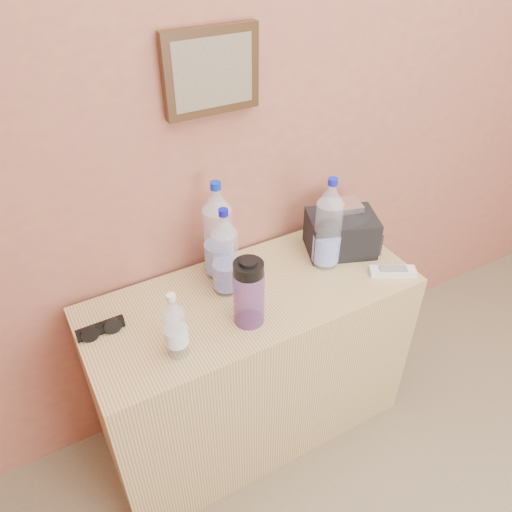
{
  "coord_description": "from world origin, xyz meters",
  "views": [
    {
      "loc": [
        -1.01,
        0.62,
        1.85
      ],
      "look_at": [
        -0.39,
        1.71,
        0.9
      ],
      "focal_mm": 35.0,
      "sensor_mm": 36.0,
      "label": 1
    }
  ],
  "objects_px": {
    "dresser": "(252,364)",
    "foil_packet": "(345,206)",
    "ac_remote": "(393,272)",
    "toiletry_bag": "(341,231)",
    "pet_large_b": "(218,236)",
    "nalgene_bottle": "(249,292)",
    "sunglasses": "(101,328)",
    "pet_large_d": "(328,228)",
    "pet_small": "(175,328)",
    "pet_large_c": "(225,256)"
  },
  "relations": [
    {
      "from": "pet_large_b",
      "to": "ac_remote",
      "type": "distance_m",
      "value": 0.63
    },
    {
      "from": "pet_large_c",
      "to": "toiletry_bag",
      "type": "distance_m",
      "value": 0.48
    },
    {
      "from": "pet_large_d",
      "to": "nalgene_bottle",
      "type": "bearing_deg",
      "value": -161.86
    },
    {
      "from": "dresser",
      "to": "foil_packet",
      "type": "relative_size",
      "value": 10.25
    },
    {
      "from": "pet_large_b",
      "to": "pet_large_d",
      "type": "bearing_deg",
      "value": -20.54
    },
    {
      "from": "nalgene_bottle",
      "to": "sunglasses",
      "type": "height_order",
      "value": "nalgene_bottle"
    },
    {
      "from": "nalgene_bottle",
      "to": "pet_large_b",
      "type": "bearing_deg",
      "value": 84.46
    },
    {
      "from": "ac_remote",
      "to": "foil_packet",
      "type": "xyz_separation_m",
      "value": [
        -0.06,
        0.23,
        0.17
      ]
    },
    {
      "from": "pet_small",
      "to": "ac_remote",
      "type": "height_order",
      "value": "pet_small"
    },
    {
      "from": "pet_large_b",
      "to": "pet_large_c",
      "type": "bearing_deg",
      "value": -101.95
    },
    {
      "from": "nalgene_bottle",
      "to": "dresser",
      "type": "bearing_deg",
      "value": 57.22
    },
    {
      "from": "toiletry_bag",
      "to": "foil_packet",
      "type": "height_order",
      "value": "foil_packet"
    },
    {
      "from": "ac_remote",
      "to": "foil_packet",
      "type": "height_order",
      "value": "foil_packet"
    },
    {
      "from": "pet_large_b",
      "to": "toiletry_bag",
      "type": "height_order",
      "value": "pet_large_b"
    },
    {
      "from": "toiletry_bag",
      "to": "pet_large_c",
      "type": "bearing_deg",
      "value": -159.39
    },
    {
      "from": "pet_large_c",
      "to": "nalgene_bottle",
      "type": "distance_m",
      "value": 0.17
    },
    {
      "from": "dresser",
      "to": "pet_large_b",
      "type": "height_order",
      "value": "pet_large_b"
    },
    {
      "from": "pet_large_c",
      "to": "foil_packet",
      "type": "bearing_deg",
      "value": 1.54
    },
    {
      "from": "nalgene_bottle",
      "to": "toiletry_bag",
      "type": "xyz_separation_m",
      "value": [
        0.48,
        0.17,
        -0.03
      ]
    },
    {
      "from": "pet_small",
      "to": "sunglasses",
      "type": "bearing_deg",
      "value": 133.19
    },
    {
      "from": "dresser",
      "to": "toiletry_bag",
      "type": "xyz_separation_m",
      "value": [
        0.41,
        0.06,
        0.44
      ]
    },
    {
      "from": "ac_remote",
      "to": "toiletry_bag",
      "type": "xyz_separation_m",
      "value": [
        -0.08,
        0.21,
        0.07
      ]
    },
    {
      "from": "pet_large_b",
      "to": "sunglasses",
      "type": "distance_m",
      "value": 0.48
    },
    {
      "from": "pet_large_d",
      "to": "sunglasses",
      "type": "relative_size",
      "value": 2.34
    },
    {
      "from": "pet_small",
      "to": "nalgene_bottle",
      "type": "height_order",
      "value": "nalgene_bottle"
    },
    {
      "from": "pet_large_b",
      "to": "sunglasses",
      "type": "bearing_deg",
      "value": -169.05
    },
    {
      "from": "nalgene_bottle",
      "to": "sunglasses",
      "type": "xyz_separation_m",
      "value": [
        -0.43,
        0.17,
        -0.1
      ]
    },
    {
      "from": "pet_large_b",
      "to": "nalgene_bottle",
      "type": "bearing_deg",
      "value": -95.54
    },
    {
      "from": "dresser",
      "to": "pet_large_c",
      "type": "xyz_separation_m",
      "value": [
        -0.06,
        0.06,
        0.5
      ]
    },
    {
      "from": "nalgene_bottle",
      "to": "foil_packet",
      "type": "bearing_deg",
      "value": 20.25
    },
    {
      "from": "pet_large_b",
      "to": "foil_packet",
      "type": "distance_m",
      "value": 0.48
    },
    {
      "from": "foil_packet",
      "to": "sunglasses",
      "type": "bearing_deg",
      "value": -179.34
    },
    {
      "from": "pet_small",
      "to": "foil_packet",
      "type": "distance_m",
      "value": 0.78
    },
    {
      "from": "pet_small",
      "to": "toiletry_bag",
      "type": "height_order",
      "value": "pet_small"
    },
    {
      "from": "dresser",
      "to": "pet_small",
      "type": "distance_m",
      "value": 0.57
    },
    {
      "from": "dresser",
      "to": "ac_remote",
      "type": "xyz_separation_m",
      "value": [
        0.49,
        -0.15,
        0.37
      ]
    },
    {
      "from": "pet_small",
      "to": "nalgene_bottle",
      "type": "relative_size",
      "value": 0.95
    },
    {
      "from": "dresser",
      "to": "nalgene_bottle",
      "type": "xyz_separation_m",
      "value": [
        -0.07,
        -0.11,
        0.48
      ]
    },
    {
      "from": "nalgene_bottle",
      "to": "sunglasses",
      "type": "bearing_deg",
      "value": 157.88
    },
    {
      "from": "sunglasses",
      "to": "foil_packet",
      "type": "relative_size",
      "value": 1.32
    },
    {
      "from": "sunglasses",
      "to": "foil_packet",
      "type": "xyz_separation_m",
      "value": [
        0.93,
        0.01,
        0.16
      ]
    },
    {
      "from": "dresser",
      "to": "foil_packet",
      "type": "distance_m",
      "value": 0.7
    },
    {
      "from": "pet_large_d",
      "to": "ac_remote",
      "type": "height_order",
      "value": "pet_large_d"
    },
    {
      "from": "pet_large_c",
      "to": "pet_small",
      "type": "bearing_deg",
      "value": -143.61
    },
    {
      "from": "pet_large_c",
      "to": "sunglasses",
      "type": "distance_m",
      "value": 0.45
    },
    {
      "from": "sunglasses",
      "to": "toiletry_bag",
      "type": "xyz_separation_m",
      "value": [
        0.91,
        -0.01,
        0.06
      ]
    },
    {
      "from": "toiletry_bag",
      "to": "ac_remote",
      "type": "bearing_deg",
      "value": -49.35
    },
    {
      "from": "pet_large_d",
      "to": "pet_small",
      "type": "height_order",
      "value": "pet_large_d"
    },
    {
      "from": "ac_remote",
      "to": "foil_packet",
      "type": "distance_m",
      "value": 0.29
    },
    {
      "from": "nalgene_bottle",
      "to": "foil_packet",
      "type": "distance_m",
      "value": 0.54
    }
  ]
}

